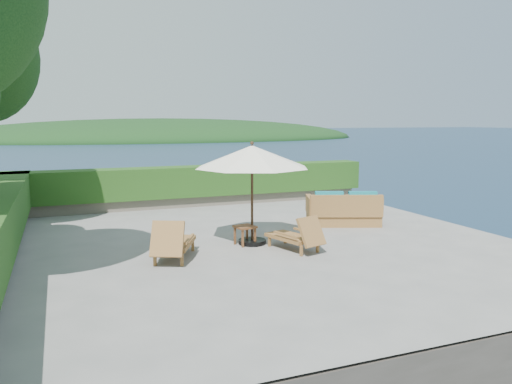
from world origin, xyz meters
name	(u,v)px	position (x,y,z in m)	size (l,w,h in m)	color
ground	(257,242)	(0.00, 0.00, 0.00)	(12.00, 12.00, 0.00)	gray
foundation	(257,304)	(0.00, 0.00, -1.55)	(12.00, 12.00, 3.00)	#4F463E
ocean	(257,360)	(0.00, 0.00, -3.00)	(600.00, 600.00, 0.00)	#14253F
offshore_island	(163,139)	(25.00, 140.00, -3.00)	(126.00, 57.60, 12.60)	black
planter_wall_far	(196,200)	(0.00, 5.60, 0.18)	(12.00, 0.60, 0.36)	slate
hedge_far	(196,181)	(0.00, 5.60, 0.85)	(12.40, 0.90, 1.00)	#1A4513
patio_umbrella	(252,158)	(-0.15, -0.08, 2.05)	(2.73, 2.73, 2.42)	black
lounge_left	(173,242)	(-2.18, -0.75, 0.38)	(1.26, 1.71, 0.92)	olive
lounge_right	(297,235)	(0.57, -1.02, 0.35)	(0.98, 1.54, 0.83)	olive
side_table	(245,229)	(-0.34, -0.12, 0.38)	(0.52, 0.52, 0.46)	brown
wicker_loveseat	(344,211)	(3.01, 1.01, 0.38)	(2.23, 1.67, 0.98)	olive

